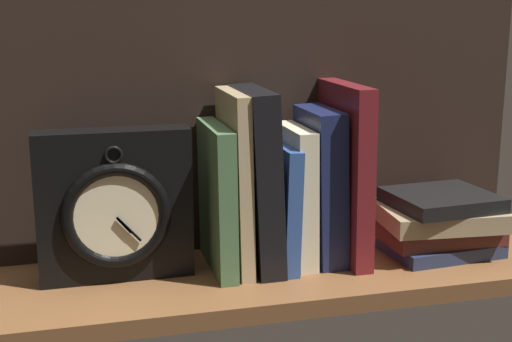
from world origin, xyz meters
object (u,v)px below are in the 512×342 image
object	(u,v)px
book_blue_modern	(278,204)
book_maroon_dawkins	(345,172)
book_stack_side	(441,223)
book_cream_twain	(296,195)
book_tan_shortstories	(235,181)
book_navy_bierce	(321,185)
book_green_romantic	(217,198)
framed_clock	(115,207)
book_black_skeptic	(256,179)

from	to	relation	value
book_blue_modern	book_maroon_dawkins	xyz separation A→B (cm)	(10.13, 0.00, 4.11)
book_stack_side	book_cream_twain	bearing A→B (deg)	172.65
book_tan_shortstories	book_navy_bierce	size ratio (longest dim) A/B	1.13
book_tan_shortstories	book_stack_side	bearing A→B (deg)	-5.20
book_green_romantic	book_navy_bierce	size ratio (longest dim) A/B	0.93
book_maroon_dawkins	framed_clock	distance (cm)	33.34
book_tan_shortstories	book_cream_twain	xyz separation A→B (cm)	(9.14, 0.00, -2.66)
book_tan_shortstories	framed_clock	xyz separation A→B (cm)	(-16.70, -0.43, -2.42)
book_navy_bierce	book_tan_shortstories	bearing A→B (deg)	180.00
book_tan_shortstories	book_cream_twain	world-z (taller)	book_tan_shortstories
book_maroon_dawkins	book_green_romantic	bearing A→B (deg)	180.00
book_blue_modern	book_navy_bierce	xyz separation A→B (cm)	(6.44, 0.00, 2.35)
book_blue_modern	book_navy_bierce	size ratio (longest dim) A/B	0.79
book_green_romantic	book_blue_modern	size ratio (longest dim) A/B	1.17
book_black_skeptic	book_cream_twain	size ratio (longest dim) A/B	1.28
book_maroon_dawkins	book_cream_twain	bearing A→B (deg)	180.00
book_navy_bierce	book_maroon_dawkins	distance (cm)	4.09
book_navy_bierce	framed_clock	world-z (taller)	book_navy_bierce
book_navy_bierce	book_stack_side	world-z (taller)	book_navy_bierce
book_navy_bierce	book_maroon_dawkins	world-z (taller)	book_maroon_dawkins
book_cream_twain	book_green_romantic	bearing A→B (deg)	180.00
book_black_skeptic	book_cream_twain	bearing A→B (deg)	0.00
book_black_skeptic	framed_clock	xyz separation A→B (cm)	(-19.86, -0.43, -2.54)
book_black_skeptic	book_navy_bierce	bearing A→B (deg)	0.00
book_tan_shortstories	book_cream_twain	distance (cm)	9.52
book_cream_twain	book_navy_bierce	bearing A→B (deg)	0.00
book_blue_modern	book_stack_side	world-z (taller)	book_blue_modern
book_tan_shortstories	book_black_skeptic	size ratio (longest dim) A/B	0.99
book_blue_modern	book_maroon_dawkins	size ratio (longest dim) A/B	0.68
book_navy_bierce	book_black_skeptic	bearing A→B (deg)	180.00
book_navy_bierce	framed_clock	bearing A→B (deg)	-179.17
book_cream_twain	book_maroon_dawkins	distance (cm)	7.97
book_tan_shortstories	book_maroon_dawkins	distance (cm)	16.53
book_tan_shortstories	book_black_skeptic	world-z (taller)	book_black_skeptic
book_tan_shortstories	book_black_skeptic	xyz separation A→B (cm)	(3.16, 0.00, 0.12)
book_cream_twain	book_tan_shortstories	bearing A→B (deg)	180.00
book_cream_twain	framed_clock	size ratio (longest dim) A/B	0.96
book_cream_twain	book_maroon_dawkins	xyz separation A→B (cm)	(7.39, 0.00, 2.98)
book_tan_shortstories	book_maroon_dawkins	size ratio (longest dim) A/B	0.98
framed_clock	book_stack_side	distance (cm)	48.13
book_black_skeptic	book_blue_modern	size ratio (longest dim) A/B	1.44
book_green_romantic	book_black_skeptic	xyz separation A→B (cm)	(5.73, 0.00, 2.39)
book_tan_shortstories	book_blue_modern	world-z (taller)	book_tan_shortstories
book_black_skeptic	book_maroon_dawkins	size ratio (longest dim) A/B	0.98
book_tan_shortstories	book_navy_bierce	xyz separation A→B (cm)	(12.84, 0.00, -1.45)
book_navy_bierce	framed_clock	size ratio (longest dim) A/B	1.08
book_navy_bierce	book_stack_side	xyz separation A→B (cm)	(18.24, -2.83, -6.30)
framed_clock	book_blue_modern	bearing A→B (deg)	1.06
book_green_romantic	book_black_skeptic	size ratio (longest dim) A/B	0.81
book_navy_bierce	book_maroon_dawkins	size ratio (longest dim) A/B	0.86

